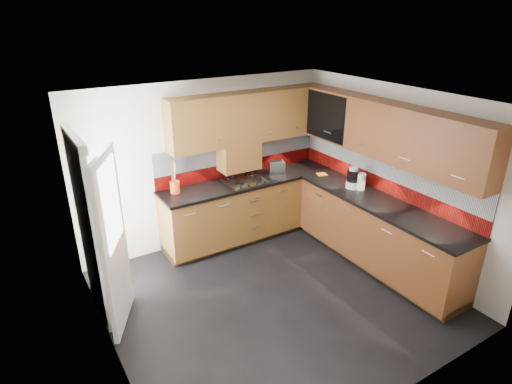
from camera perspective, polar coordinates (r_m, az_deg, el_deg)
room at (r=4.67m, az=2.77°, el=1.02°), size 4.00×3.80×2.64m
base_cabinets at (r=6.22m, az=7.00°, el=-3.96°), size 2.70×3.20×0.95m
countertop at (r=6.00m, az=7.20°, el=0.06°), size 2.72×3.22×0.04m
backsplash at (r=6.19m, az=7.67°, el=3.65°), size 2.70×3.20×0.54m
upper_cabinets at (r=5.87m, az=8.55°, el=8.95°), size 2.50×3.20×0.72m
extractor_hood at (r=6.27m, az=-2.30°, el=4.80°), size 0.60×0.33×0.40m
glass_cabinet at (r=6.38m, az=10.28°, el=10.23°), size 0.32×0.80×0.66m
back_door at (r=4.90m, az=-20.20°, el=-5.43°), size 0.42×1.19×2.04m
gas_hob at (r=6.25m, az=-1.50°, el=1.56°), size 0.57×0.50×0.04m
utensil_pot at (r=5.93m, az=-10.77°, el=0.81°), size 0.13×0.13×0.47m
toaster at (r=6.60m, az=2.75°, el=3.39°), size 0.27×0.21×0.18m
food_processor at (r=6.13m, az=12.79°, el=1.76°), size 0.18×0.18×0.30m
paper_towel at (r=6.10m, az=13.86°, el=1.35°), size 0.13×0.13×0.24m
orange_cloth at (r=6.57m, az=8.79°, el=2.34°), size 0.17×0.15×0.01m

